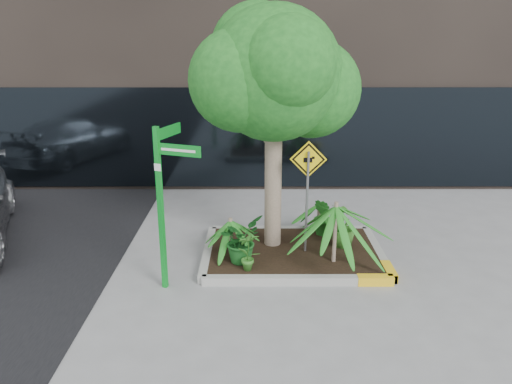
{
  "coord_description": "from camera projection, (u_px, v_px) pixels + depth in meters",
  "views": [
    {
      "loc": [
        -0.51,
        -8.27,
        4.03
      ],
      "look_at": [
        -0.49,
        0.2,
        1.31
      ],
      "focal_mm": 35.0,
      "sensor_mm": 36.0,
      "label": 1
    }
  ],
  "objects": [
    {
      "name": "tree",
      "position": [
        274.0,
        74.0,
        8.64
      ],
      "size": [
        3.05,
        2.71,
        4.58
      ],
      "color": "gray",
      "rests_on": "ground"
    },
    {
      "name": "ground",
      "position": [
        283.0,
        263.0,
        9.11
      ],
      "size": [
        80.0,
        80.0,
        0.0
      ],
      "primitive_type": "plane",
      "color": "gray",
      "rests_on": "ground"
    },
    {
      "name": "planter",
      "position": [
        295.0,
        252.0,
        9.34
      ],
      "size": [
        3.35,
        2.36,
        0.15
      ],
      "color": "#9E9E99",
      "rests_on": "ground"
    },
    {
      "name": "shrub_a",
      "position": [
        241.0,
        240.0,
        8.73
      ],
      "size": [
        1.0,
        1.0,
        0.82
      ],
      "primitive_type": "imported",
      "rotation": [
        0.0,
        0.0,
        1.1
      ],
      "color": "#17511C",
      "rests_on": "planter"
    },
    {
      "name": "shrub_d",
      "position": [
        323.0,
        217.0,
        9.87
      ],
      "size": [
        0.53,
        0.53,
        0.78
      ],
      "primitive_type": "imported",
      "rotation": [
        0.0,
        0.0,
        5.01
      ],
      "color": "#1F6B1F",
      "rests_on": "planter"
    },
    {
      "name": "palm_left",
      "position": [
        230.0,
        221.0,
        8.95
      ],
      "size": [
        0.79,
        0.79,
        0.87
      ],
      "color": "gray",
      "rests_on": "ground"
    },
    {
      "name": "palm_front",
      "position": [
        336.0,
        206.0,
        8.53
      ],
      "size": [
        1.25,
        1.25,
        1.39
      ],
      "color": "gray",
      "rests_on": "ground"
    },
    {
      "name": "street_sign_post",
      "position": [
        164.0,
        191.0,
        7.79
      ],
      "size": [
        0.75,
        0.97,
        2.69
      ],
      "rotation": [
        0.0,
        0.0,
        -0.36
      ],
      "color": "#0D9727",
      "rests_on": "ground"
    },
    {
      "name": "shrub_b",
      "position": [
        343.0,
        225.0,
        9.37
      ],
      "size": [
        0.66,
        0.66,
        0.83
      ],
      "primitive_type": "imported",
      "rotation": [
        0.0,
        0.0,
        2.31
      ],
      "color": "#317021",
      "rests_on": "planter"
    },
    {
      "name": "cattle_sign",
      "position": [
        308.0,
        179.0,
        8.74
      ],
      "size": [
        0.65,
        0.21,
        2.1
      ],
      "rotation": [
        0.0,
        0.0,
        -0.05
      ],
      "color": "slate",
      "rests_on": "ground"
    },
    {
      "name": "shrub_c",
      "position": [
        248.0,
        251.0,
        8.43
      ],
      "size": [
        0.48,
        0.48,
        0.7
      ],
      "primitive_type": "imported",
      "rotation": [
        0.0,
        0.0,
        3.54
      ],
      "color": "#327323",
      "rests_on": "planter"
    },
    {
      "name": "palm_back",
      "position": [
        319.0,
        204.0,
        10.03
      ],
      "size": [
        0.69,
        0.69,
        0.77
      ],
      "color": "gray",
      "rests_on": "ground"
    }
  ]
}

